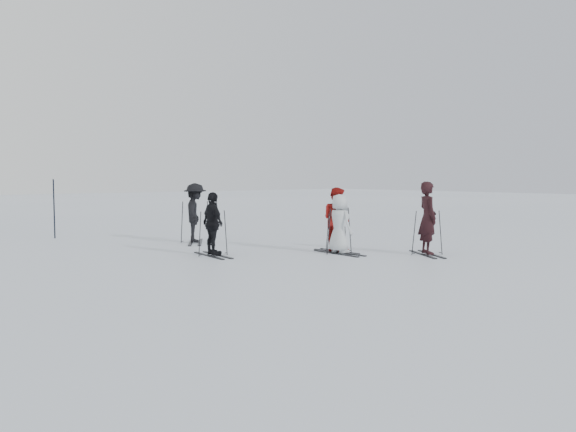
{
  "coord_description": "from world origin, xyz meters",
  "views": [
    {
      "loc": [
        -9.86,
        -11.01,
        2.09
      ],
      "look_at": [
        0.0,
        1.0,
        1.0
      ],
      "focal_mm": 35.0,
      "sensor_mm": 36.0,
      "label": 1
    }
  ],
  "objects_px": {
    "skier_near_dark": "(428,219)",
    "skier_uphill_left": "(213,225)",
    "skier_uphill_far": "(195,214)",
    "piste_marker": "(54,209)",
    "skier_red": "(337,220)",
    "skier_grey": "(339,225)"
  },
  "relations": [
    {
      "from": "skier_near_dark",
      "to": "skier_uphill_left",
      "type": "height_order",
      "value": "skier_near_dark"
    },
    {
      "from": "skier_uphill_left",
      "to": "skier_uphill_far",
      "type": "distance_m",
      "value": 3.09
    },
    {
      "from": "skier_uphill_left",
      "to": "piste_marker",
      "type": "height_order",
      "value": "piste_marker"
    },
    {
      "from": "piste_marker",
      "to": "skier_uphill_far",
      "type": "bearing_deg",
      "value": -54.15
    },
    {
      "from": "piste_marker",
      "to": "skier_near_dark",
      "type": "bearing_deg",
      "value": -58.57
    },
    {
      "from": "skier_red",
      "to": "skier_uphill_far",
      "type": "bearing_deg",
      "value": 23.36
    },
    {
      "from": "skier_uphill_left",
      "to": "piste_marker",
      "type": "bearing_deg",
      "value": 20.25
    },
    {
      "from": "skier_grey",
      "to": "piste_marker",
      "type": "xyz_separation_m",
      "value": [
        -4.79,
        8.89,
        0.21
      ]
    },
    {
      "from": "skier_near_dark",
      "to": "skier_uphill_far",
      "type": "relative_size",
      "value": 1.04
    },
    {
      "from": "skier_uphill_far",
      "to": "piste_marker",
      "type": "xyz_separation_m",
      "value": [
        -3.03,
        4.2,
        0.08
      ]
    },
    {
      "from": "skier_uphill_far",
      "to": "skier_grey",
      "type": "bearing_deg",
      "value": -127.17
    },
    {
      "from": "skier_red",
      "to": "skier_grey",
      "type": "xyz_separation_m",
      "value": [
        -0.18,
        -0.3,
        -0.09
      ]
    },
    {
      "from": "skier_grey",
      "to": "skier_uphill_left",
      "type": "distance_m",
      "value": 3.41
    },
    {
      "from": "skier_grey",
      "to": "skier_uphill_left",
      "type": "bearing_deg",
      "value": 58.92
    },
    {
      "from": "skier_uphill_left",
      "to": "skier_uphill_far",
      "type": "relative_size",
      "value": 0.89
    },
    {
      "from": "skier_uphill_left",
      "to": "piste_marker",
      "type": "xyz_separation_m",
      "value": [
        -1.9,
        7.08,
        0.18
      ]
    },
    {
      "from": "skier_near_dark",
      "to": "piste_marker",
      "type": "distance_m",
      "value": 12.36
    },
    {
      "from": "piste_marker",
      "to": "skier_red",
      "type": "bearing_deg",
      "value": -59.91
    },
    {
      "from": "skier_uphill_far",
      "to": "piste_marker",
      "type": "distance_m",
      "value": 5.18
    },
    {
      "from": "skier_near_dark",
      "to": "skier_grey",
      "type": "relative_size",
      "value": 1.22
    },
    {
      "from": "skier_grey",
      "to": "skier_uphill_far",
      "type": "height_order",
      "value": "skier_uphill_far"
    },
    {
      "from": "skier_grey",
      "to": "skier_red",
      "type": "bearing_deg",
      "value": -30.3
    }
  ]
}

